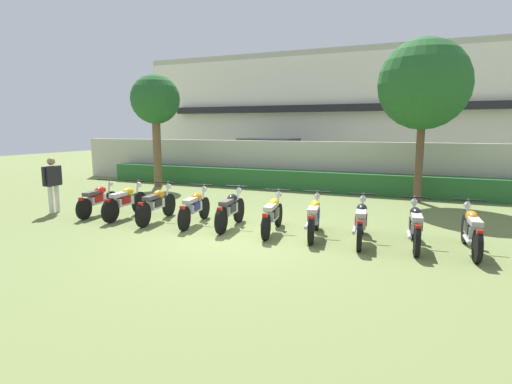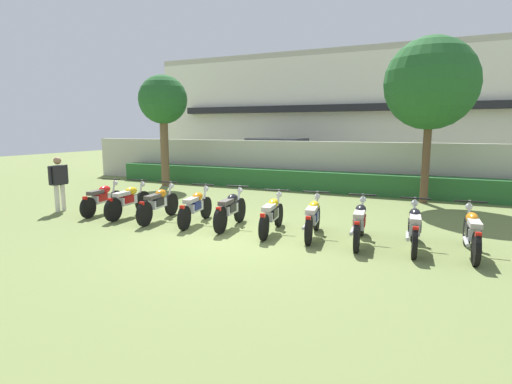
% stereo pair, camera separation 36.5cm
% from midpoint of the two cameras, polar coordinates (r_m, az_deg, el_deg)
% --- Properties ---
extents(ground, '(60.00, 60.00, 0.00)m').
position_cam_midpoint_polar(ground, '(8.93, -1.72, -6.52)').
color(ground, olive).
extents(building, '(24.67, 6.50, 6.51)m').
position_cam_midpoint_polar(building, '(24.95, 16.26, 10.62)').
color(building, silver).
rests_on(building, ground).
extents(compound_wall, '(23.43, 0.30, 1.87)m').
position_cam_midpoint_polar(compound_wall, '(16.18, 11.00, 3.66)').
color(compound_wall, '#BCB7A8').
rests_on(compound_wall, ground).
extents(hedge_row, '(18.75, 0.70, 0.76)m').
position_cam_midpoint_polar(hedge_row, '(15.57, 10.31, 1.42)').
color(hedge_row, '#28602D').
rests_on(hedge_row, ground).
extents(parked_car, '(4.65, 2.40, 1.89)m').
position_cam_midpoint_polar(parked_car, '(20.04, 3.82, 4.80)').
color(parked_car, black).
rests_on(parked_car, ground).
extents(tree_near_inspector, '(1.97, 1.97, 4.51)m').
position_cam_midpoint_polar(tree_near_inspector, '(17.28, -12.31, 12.29)').
color(tree_near_inspector, brown).
rests_on(tree_near_inspector, ground).
extents(tree_far_side, '(2.83, 2.83, 5.16)m').
position_cam_midpoint_polar(tree_far_side, '(14.10, 24.02, 13.66)').
color(tree_far_side, brown).
rests_on(tree_far_side, ground).
extents(motorcycle_in_row_0, '(0.60, 1.79, 0.94)m').
position_cam_midpoint_polar(motorcycle_in_row_0, '(12.11, -19.98, -0.83)').
color(motorcycle_in_row_0, black).
rests_on(motorcycle_in_row_0, ground).
extents(motorcycle_in_row_1, '(0.60, 1.87, 0.96)m').
position_cam_midpoint_polar(motorcycle_in_row_1, '(11.45, -16.60, -1.14)').
color(motorcycle_in_row_1, black).
rests_on(motorcycle_in_row_1, ground).
extents(motorcycle_in_row_2, '(0.60, 1.95, 0.97)m').
position_cam_midpoint_polar(motorcycle_in_row_2, '(10.80, -12.58, -1.57)').
color(motorcycle_in_row_2, black).
rests_on(motorcycle_in_row_2, ground).
extents(motorcycle_in_row_3, '(0.60, 1.89, 0.95)m').
position_cam_midpoint_polar(motorcycle_in_row_3, '(10.25, -7.47, -2.05)').
color(motorcycle_in_row_3, black).
rests_on(motorcycle_in_row_3, ground).
extents(motorcycle_in_row_4, '(0.60, 1.84, 0.97)m').
position_cam_midpoint_polar(motorcycle_in_row_4, '(9.79, -2.54, -2.42)').
color(motorcycle_in_row_4, black).
rests_on(motorcycle_in_row_4, ground).
extents(motorcycle_in_row_5, '(0.60, 1.87, 0.94)m').
position_cam_midpoint_polar(motorcycle_in_row_5, '(9.31, 3.34, -3.13)').
color(motorcycle_in_row_5, black).
rests_on(motorcycle_in_row_5, ground).
extents(motorcycle_in_row_6, '(0.60, 1.84, 0.96)m').
position_cam_midpoint_polar(motorcycle_in_row_6, '(9.04, 9.13, -3.53)').
color(motorcycle_in_row_6, black).
rests_on(motorcycle_in_row_6, ground).
extents(motorcycle_in_row_7, '(0.60, 1.95, 0.96)m').
position_cam_midpoint_polar(motorcycle_in_row_7, '(8.78, 15.49, -4.08)').
color(motorcycle_in_row_7, black).
rests_on(motorcycle_in_row_7, ground).
extents(motorcycle_in_row_8, '(0.60, 1.90, 0.96)m').
position_cam_midpoint_polar(motorcycle_in_row_8, '(8.73, 22.43, -4.54)').
color(motorcycle_in_row_8, black).
rests_on(motorcycle_in_row_8, ground).
extents(motorcycle_in_row_9, '(0.60, 1.94, 0.96)m').
position_cam_midpoint_polar(motorcycle_in_row_9, '(8.80, 29.07, -4.90)').
color(motorcycle_in_row_9, black).
rests_on(motorcycle_in_row_9, ground).
extents(inspector_person, '(0.22, 0.64, 1.57)m').
position_cam_midpoint_polar(inspector_person, '(12.86, -25.20, 1.56)').
color(inspector_person, silver).
rests_on(inspector_person, ground).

